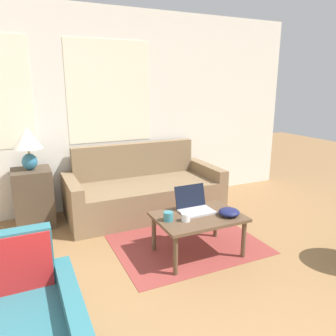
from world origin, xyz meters
The scene contains 10 objects.
wall_back centered at (0.00, 3.60, 1.31)m, with size 6.95×0.06×2.60m.
rug centered at (1.02, 2.46, 0.00)m, with size 1.51×1.94×0.01m.
couch centered at (0.94, 3.15, 0.26)m, with size 1.98×0.88×0.87m.
side_table centered at (-0.40, 3.28, 0.35)m, with size 0.43×0.43×0.69m.
table_lamp centered at (-0.40, 3.28, 1.01)m, with size 0.32×0.32×0.50m.
coffee_table centered at (1.02, 1.85, 0.36)m, with size 0.84×0.59×0.41m.
laptop centered at (1.05, 1.98, 0.46)m, with size 0.33×0.29×0.24m.
cup_navy centered at (0.85, 1.79, 0.45)m, with size 0.08×0.08×0.08m.
cup_yellow centered at (0.71, 1.86, 0.45)m, with size 0.09×0.09×0.09m.
snack_bowl centered at (1.29, 1.72, 0.45)m, with size 0.20×0.20×0.07m.
Camera 1 is at (-0.50, -0.72, 1.65)m, focal length 35.00 mm.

